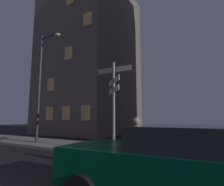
# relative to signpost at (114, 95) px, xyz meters

# --- Properties ---
(sidewalk_kerb) EXTENTS (40.00, 2.85, 0.14)m
(sidewalk_kerb) POSITION_rel_signpost_xyz_m (-0.29, 0.67, -2.55)
(sidewalk_kerb) COLOR gray
(sidewalk_kerb) RESTS_ON ground_plane
(signpost) EXTENTS (1.77, 1.25, 4.04)m
(signpost) POSITION_rel_signpost_xyz_m (0.00, 0.00, 0.00)
(signpost) COLOR gray
(signpost) RESTS_ON sidewalk_kerb
(street_lamp) EXTENTS (1.68, 0.28, 6.69)m
(street_lamp) POSITION_rel_signpost_xyz_m (-5.19, 0.14, 1.44)
(street_lamp) COLOR #2D2D30
(street_lamp) RESTS_ON sidewalk_kerb
(car_side_parked) EXTENTS (4.17, 2.04, 1.46)m
(car_side_parked) POSITION_rel_signpost_xyz_m (3.32, -3.72, -1.85)
(car_side_parked) COLOR #05472D
(car_side_parked) RESTS_ON ground_plane
(cyclist) EXTENTS (1.82, 0.37, 1.61)m
(cyclist) POSITION_rel_signpost_xyz_m (1.91, -2.08, -1.88)
(cyclist) COLOR black
(cyclist) RESTS_ON ground_plane
(building_left_block) EXTENTS (8.26, 9.65, 16.26)m
(building_left_block) POSITION_rel_signpost_xyz_m (-8.06, 9.09, 5.51)
(building_left_block) COLOR #6B6056
(building_left_block) RESTS_ON ground_plane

